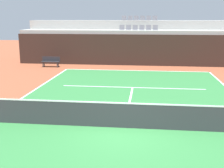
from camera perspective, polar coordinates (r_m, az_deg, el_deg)
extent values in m
plane|color=brown|center=(10.94, 2.39, -8.58)|extent=(80.00, 80.00, 0.00)
cube|color=#2D7238|center=(10.93, 2.39, -8.55)|extent=(11.00, 24.00, 0.01)
cube|color=white|center=(22.47, 4.73, 2.63)|extent=(11.00, 0.10, 0.00)
cube|color=white|center=(17.04, 4.04, -0.67)|extent=(8.26, 0.10, 0.00)
cube|color=white|center=(13.95, 3.40, -3.74)|extent=(0.10, 6.40, 0.00)
cube|color=black|center=(24.87, 5.00, 6.61)|extent=(20.71, 0.30, 2.60)
cube|color=#9E9E99|center=(26.19, 5.11, 7.26)|extent=(20.71, 2.40, 2.90)
cube|color=#9E9E99|center=(28.55, 5.27, 8.53)|extent=(20.71, 2.40, 3.70)
cube|color=slate|center=(26.17, 1.92, 10.53)|extent=(0.44, 0.44, 0.04)
cube|color=slate|center=(26.36, 1.96, 11.03)|extent=(0.44, 0.04, 0.40)
cube|color=slate|center=(26.13, 3.22, 10.52)|extent=(0.44, 0.44, 0.04)
cube|color=slate|center=(26.32, 3.25, 11.01)|extent=(0.44, 0.04, 0.40)
cube|color=slate|center=(26.10, 4.52, 10.49)|extent=(0.44, 0.44, 0.04)
cube|color=slate|center=(26.29, 4.55, 10.99)|extent=(0.44, 0.04, 0.40)
cube|color=slate|center=(26.08, 5.82, 10.47)|extent=(0.44, 0.44, 0.04)
cube|color=slate|center=(26.27, 5.84, 10.96)|extent=(0.44, 0.04, 0.40)
cube|color=slate|center=(26.08, 7.13, 10.43)|extent=(0.44, 0.44, 0.04)
cube|color=slate|center=(26.27, 7.14, 10.93)|extent=(0.44, 0.04, 0.40)
cube|color=slate|center=(26.09, 8.44, 10.40)|extent=(0.44, 0.44, 0.04)
cube|color=slate|center=(26.28, 8.44, 10.89)|extent=(0.44, 0.04, 0.40)
cube|color=slate|center=(28.54, 2.34, 12.33)|extent=(0.44, 0.44, 0.04)
cube|color=slate|center=(28.74, 2.38, 12.77)|extent=(0.44, 0.04, 0.40)
cube|color=slate|center=(28.50, 3.54, 12.32)|extent=(0.44, 0.44, 0.04)
cube|color=slate|center=(28.70, 3.57, 12.76)|extent=(0.44, 0.04, 0.40)
cube|color=slate|center=(28.48, 4.75, 12.30)|extent=(0.44, 0.44, 0.04)
cube|color=slate|center=(28.68, 4.77, 12.74)|extent=(0.44, 0.04, 0.40)
cube|color=slate|center=(28.46, 5.95, 12.27)|extent=(0.44, 0.44, 0.04)
cube|color=slate|center=(28.66, 5.97, 12.72)|extent=(0.44, 0.04, 0.40)
cube|color=slate|center=(28.46, 7.16, 12.24)|extent=(0.44, 0.44, 0.04)
cube|color=slate|center=(28.66, 7.17, 12.69)|extent=(0.44, 0.04, 0.40)
cube|color=slate|center=(28.47, 8.36, 12.21)|extent=(0.44, 0.44, 0.04)
cube|color=slate|center=(28.67, 8.36, 12.65)|extent=(0.44, 0.04, 0.40)
cube|color=#333338|center=(10.77, 2.41, -6.25)|extent=(10.90, 0.02, 0.92)
cube|color=white|center=(10.62, 2.44, -3.78)|extent=(10.90, 0.04, 0.05)
cube|color=#232328|center=(24.52, -11.90, 4.29)|extent=(1.50, 0.40, 0.05)
cube|color=#232328|center=(24.66, -11.79, 4.86)|extent=(1.50, 0.04, 0.36)
cube|color=#2D2D33|center=(24.62, -13.30, 3.70)|extent=(0.06, 0.06, 0.42)
cube|color=#2D2D33|center=(24.24, -10.63, 3.68)|extent=(0.06, 0.06, 0.42)
cube|color=#2D2D33|center=(24.88, -13.08, 3.80)|extent=(0.06, 0.06, 0.42)
cube|color=#2D2D33|center=(24.50, -10.43, 3.79)|extent=(0.06, 0.06, 0.42)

